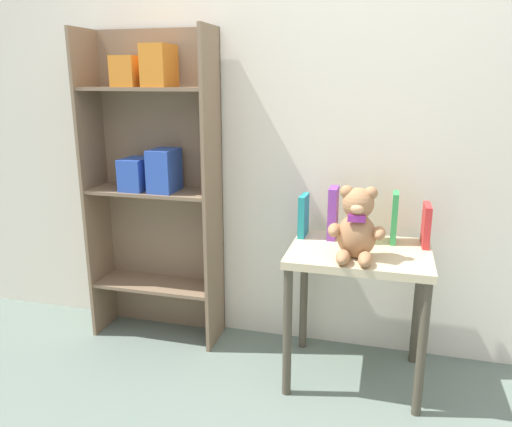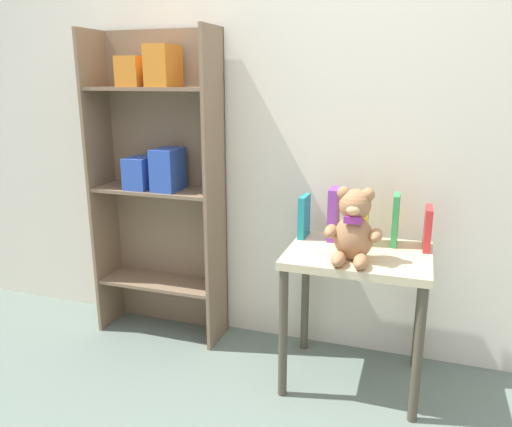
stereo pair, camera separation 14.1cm
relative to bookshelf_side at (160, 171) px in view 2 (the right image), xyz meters
The scene contains 9 objects.
wall_back 0.94m from the bookshelf_side, ahead, with size 4.80×0.06×2.50m.
bookshelf_side is the anchor object (origin of this frame).
display_table 1.17m from the bookshelf_side, 10.08° to the right, with size 0.63×0.49×0.65m.
teddy_bear 1.13m from the bookshelf_side, 16.13° to the right, with size 0.24×0.22×0.32m.
book_standing_teal 0.82m from the bookshelf_side, ahead, with size 0.03×0.13×0.21m, color teal.
book_standing_purple 0.96m from the bookshelf_side, ahead, with size 0.04×0.12×0.25m, color purple.
book_standing_yellow 1.10m from the bookshelf_side, ahead, with size 0.04×0.11×0.24m, color gold.
book_standing_green 1.24m from the bookshelf_side, ahead, with size 0.03×0.12×0.24m, color #33934C.
book_standing_red 1.39m from the bookshelf_side, ahead, with size 0.03×0.15×0.19m, color red.
Camera 2 is at (0.46, -1.00, 1.39)m, focal length 35.00 mm.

